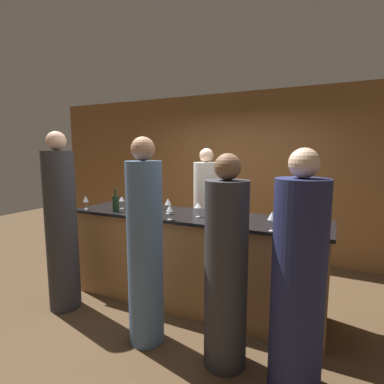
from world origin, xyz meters
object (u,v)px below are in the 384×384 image
bartender (206,219)px  wine_bottle_0 (116,203)px  guest_1 (145,249)px  ice_bucket (292,213)px  guest_2 (61,228)px  guest_0 (226,271)px  wine_bottle_1 (155,200)px  guest_3 (298,283)px

bartender → wine_bottle_0: (-0.77, -0.99, 0.33)m
guest_1 → ice_bucket: 1.51m
guest_1 → guest_2: 1.22m
guest_2 → guest_0: bearing=-2.3°
guest_1 → bartender: bearing=92.2°
ice_bucket → wine_bottle_0: bearing=-170.9°
guest_1 → wine_bottle_0: (-0.83, 0.59, 0.27)m
bartender → wine_bottle_1: size_ratio=6.52×
guest_0 → wine_bottle_1: (-1.28, 0.93, 0.36)m
guest_1 → guest_3: (1.35, 0.01, -0.06)m
bartender → guest_1: (0.06, -1.58, 0.05)m
guest_1 → wine_bottle_1: bearing=117.4°
bartender → guest_3: bartender is taller
bartender → guest_2: size_ratio=0.91×
guest_0 → guest_3: guest_3 is taller
guest_1 → guest_3: 1.35m
guest_2 → wine_bottle_1: size_ratio=7.14×
guest_1 → guest_3: size_ratio=1.06×
guest_0 → guest_2: 2.00m
bartender → wine_bottle_0: bartender is taller
bartender → guest_0: 1.77m
wine_bottle_1 → ice_bucket: (1.67, -0.04, -0.00)m
guest_3 → wine_bottle_0: (-2.18, 0.58, 0.34)m
wine_bottle_1 → guest_2: bearing=-130.1°
bartender → guest_3: 2.11m
wine_bottle_1 → bartender: bearing=55.2°
guest_3 → wine_bottle_1: size_ratio=6.47×
bartender → guest_2: guest_2 is taller
guest_3 → ice_bucket: bearing=101.3°
bartender → guest_3: size_ratio=1.01×
wine_bottle_0 → ice_bucket: 2.03m
guest_2 → wine_bottle_1: 1.14m
guest_0 → bartender: bearing=118.5°
wine_bottle_0 → guest_3: bearing=-15.0°
guest_3 → ice_bucket: size_ratio=8.72×
guest_3 → wine_bottle_1: (-1.85, 0.95, 0.35)m
guest_3 → ice_bucket: (-0.18, 0.90, 0.34)m
guest_2 → guest_3: size_ratio=1.10×
ice_bucket → bartender: bearing=151.5°
guest_2 → guest_3: guest_2 is taller
guest_0 → wine_bottle_0: bearing=160.6°
guest_0 → ice_bucket: (0.39, 0.89, 0.36)m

